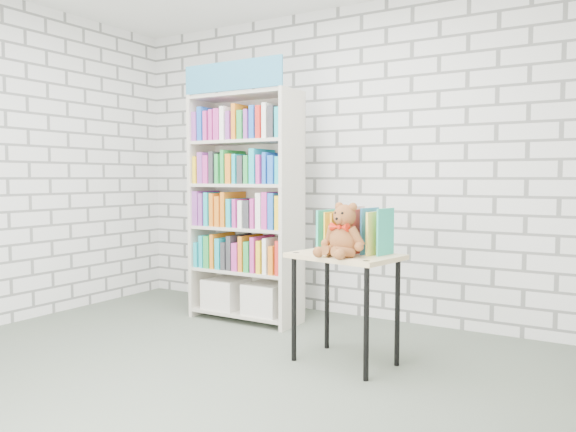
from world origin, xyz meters
The scene contains 6 objects.
ground centered at (0.00, 0.00, 0.00)m, with size 4.50×4.50×0.00m, color #4E584A.
room_shell centered at (0.00, 0.00, 1.78)m, with size 4.52×4.02×2.81m.
bookshelf centered at (-0.57, 1.36, 1.02)m, with size 1.00×0.39×2.23m.
display_table centered at (0.69, 0.74, 0.65)m, with size 0.77×0.60×0.75m.
table_books centered at (0.71, 0.85, 0.90)m, with size 0.52×0.30×0.29m.
teddy_bear centered at (0.72, 0.62, 0.89)m, with size 0.32×0.31×0.35m.
Camera 1 is at (2.29, -2.66, 1.26)m, focal length 35.00 mm.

